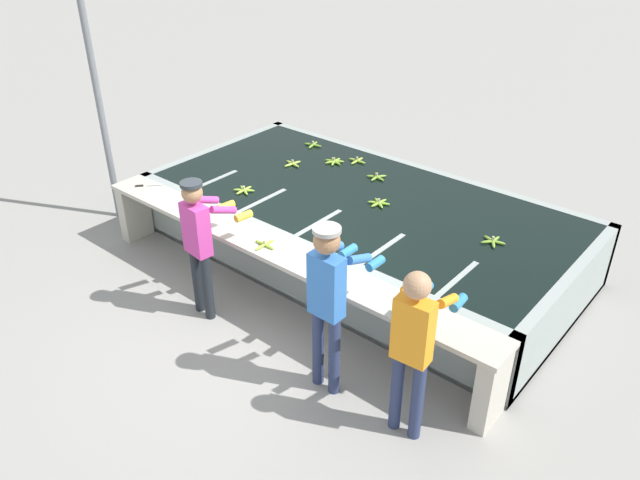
% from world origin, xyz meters
% --- Properties ---
extents(ground_plane, '(80.00, 80.00, 0.00)m').
position_xyz_m(ground_plane, '(0.00, 0.00, 0.00)').
color(ground_plane, gray).
rests_on(ground_plane, ground).
extents(wash_tank, '(5.43, 2.71, 0.82)m').
position_xyz_m(wash_tank, '(0.00, 1.79, 0.41)').
color(wash_tank, gray).
rests_on(wash_tank, ground).
extents(work_ledge, '(5.43, 0.45, 0.82)m').
position_xyz_m(work_ledge, '(0.00, 0.23, 0.61)').
color(work_ledge, '#B7B2A3').
rests_on(work_ledge, ground).
extents(worker_0, '(0.46, 0.73, 1.63)m').
position_xyz_m(worker_0, '(-0.57, -0.31, 0.99)').
color(worker_0, '#1E2328').
rests_on(worker_0, ground).
extents(worker_1, '(0.41, 0.73, 1.77)m').
position_xyz_m(worker_1, '(1.22, -0.34, 1.09)').
color(worker_1, navy).
rests_on(worker_1, ground).
extents(worker_2, '(0.44, 0.73, 1.68)m').
position_xyz_m(worker_2, '(2.11, -0.32, 1.01)').
color(worker_2, navy).
rests_on(worker_2, ground).
extents(banana_bunch_floating_0, '(0.28, 0.27, 0.08)m').
position_xyz_m(banana_bunch_floating_0, '(-0.20, 2.40, 0.84)').
color(banana_bunch_floating_0, '#75A333').
rests_on(banana_bunch_floating_0, wash_tank).
extents(banana_bunch_floating_1, '(0.28, 0.28, 0.08)m').
position_xyz_m(banana_bunch_floating_1, '(-0.73, 2.67, 0.84)').
color(banana_bunch_floating_1, '#93BC3D').
rests_on(banana_bunch_floating_1, wash_tank).
extents(banana_bunch_floating_2, '(0.28, 0.28, 0.08)m').
position_xyz_m(banana_bunch_floating_2, '(-1.35, 2.01, 0.84)').
color(banana_bunch_floating_2, '#9EC642').
rests_on(banana_bunch_floating_2, wash_tank).
extents(banana_bunch_floating_3, '(0.27, 0.28, 0.08)m').
position_xyz_m(banana_bunch_floating_3, '(0.26, 1.80, 0.84)').
color(banana_bunch_floating_3, '#7FAD33').
rests_on(banana_bunch_floating_3, wash_tank).
extents(banana_bunch_floating_4, '(0.28, 0.27, 0.08)m').
position_xyz_m(banana_bunch_floating_4, '(1.75, 1.84, 0.84)').
color(banana_bunch_floating_4, '#75A333').
rests_on(banana_bunch_floating_4, wash_tank).
extents(banana_bunch_floating_5, '(0.28, 0.28, 0.08)m').
position_xyz_m(banana_bunch_floating_5, '(-1.59, 2.73, 0.84)').
color(banana_bunch_floating_5, '#75A333').
rests_on(banana_bunch_floating_5, wash_tank).
extents(banana_bunch_floating_6, '(0.28, 0.27, 0.08)m').
position_xyz_m(banana_bunch_floating_6, '(-0.96, 2.44, 0.84)').
color(banana_bunch_floating_6, '#7FAD33').
rests_on(banana_bunch_floating_6, wash_tank).
extents(banana_bunch_floating_7, '(0.27, 0.28, 0.08)m').
position_xyz_m(banana_bunch_floating_7, '(-1.26, 0.99, 0.84)').
color(banana_bunch_floating_7, '#93BC3D').
rests_on(banana_bunch_floating_7, wash_tank).
extents(banana_bunch_ledge_0, '(0.28, 0.28, 0.08)m').
position_xyz_m(banana_bunch_ledge_0, '(-0.10, 0.18, 0.84)').
color(banana_bunch_ledge_0, '#8CB738').
rests_on(banana_bunch_ledge_0, work_ledge).
extents(banana_bunch_ledge_1, '(0.28, 0.28, 0.08)m').
position_xyz_m(banana_bunch_ledge_1, '(-1.38, 0.28, 0.84)').
color(banana_bunch_ledge_1, '#8CB738').
rests_on(banana_bunch_ledge_1, work_ledge).
extents(knife_0, '(0.21, 0.31, 0.02)m').
position_xyz_m(knife_0, '(1.83, 0.17, 0.83)').
color(knife_0, silver).
rests_on(knife_0, work_ledge).
extents(knife_1, '(0.25, 0.28, 0.02)m').
position_xyz_m(knife_1, '(-2.35, 0.27, 0.83)').
color(knife_1, silver).
rests_on(knife_1, work_ledge).
extents(support_post_left, '(0.09, 0.09, 3.20)m').
position_xyz_m(support_post_left, '(-3.34, 0.41, 1.60)').
color(support_post_left, slate).
rests_on(support_post_left, ground).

